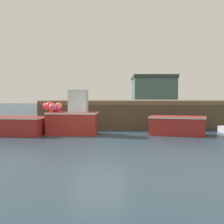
# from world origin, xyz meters

# --- Properties ---
(ground) EXTENTS (120.00, 160.00, 0.10)m
(ground) POSITION_xyz_m (0.00, 0.00, -0.05)
(ground) COLOR #283D4C
(pier) EXTENTS (13.26, 8.66, 1.81)m
(pier) POSITION_xyz_m (2.61, 8.34, 1.53)
(pier) COLOR brown
(pier) RESTS_ON ground
(fishing_boat_near_left) EXTENTS (3.74, 1.91, 0.99)m
(fishing_boat_near_left) POSITION_xyz_m (-4.78, 2.24, 0.53)
(fishing_boat_near_left) COLOR maroon
(fishing_boat_near_left) RESTS_ON ground
(fishing_boat_near_right) EXTENTS (3.04, 1.51, 2.43)m
(fishing_boat_near_right) POSITION_xyz_m (-1.55, 2.53, 0.92)
(fishing_boat_near_right) COLOR maroon
(fishing_boat_near_right) RESTS_ON ground
(fishing_boat_mid) EXTENTS (3.20, 2.16, 1.00)m
(fishing_boat_mid) POSITION_xyz_m (4.15, 2.34, 0.54)
(fishing_boat_mid) COLOR maroon
(fishing_boat_mid) RESTS_ON ground
(warehouse) EXTENTS (6.65, 7.17, 5.42)m
(warehouse) POSITION_xyz_m (7.04, 32.26, 2.73)
(warehouse) COLOR #4C6656
(warehouse) RESTS_ON ground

